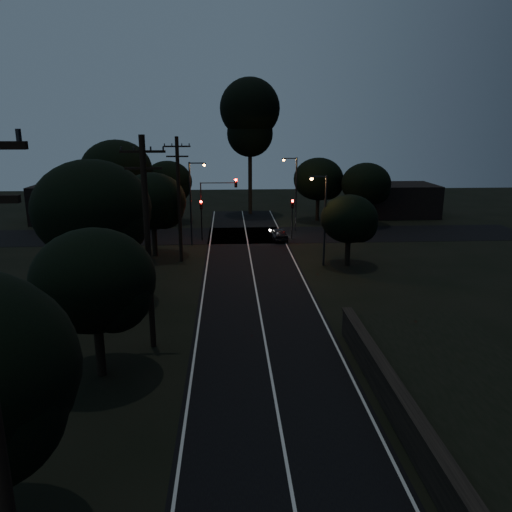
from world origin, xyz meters
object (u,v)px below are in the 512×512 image
streetlight_c (323,214)px  tall_pine (250,117)px  utility_pole_far (179,198)px  signal_right (292,212)px  streetlight_a (192,198)px  utility_pole_mid (148,242)px  signal_mast (218,198)px  streetlight_b (294,189)px  signal_left (201,213)px  car (279,234)px

streetlight_c → tall_pine: bearing=100.9°
utility_pole_far → signal_right: 13.53m
signal_right → streetlight_a: 10.26m
utility_pole_mid → signal_mast: (3.09, 24.99, -1.40)m
signal_right → streetlight_b: streetlight_b is taller
utility_pole_mid → streetlight_c: utility_pole_mid is taller
signal_mast → streetlight_b: size_ratio=0.78×
signal_mast → utility_pole_mid: bearing=-97.0°
utility_pole_far → tall_pine: (7.00, 23.00, 6.84)m
signal_left → streetlight_b: bearing=22.0°
streetlight_b → streetlight_c: streetlight_b is taller
utility_pole_far → streetlight_c: utility_pole_far is taller
utility_pole_far → signal_mast: utility_pole_far is taller
signal_mast → streetlight_a: streetlight_a is taller
streetlight_c → utility_pole_far: bearing=170.4°
tall_pine → signal_left: 18.62m
streetlight_b → streetlight_c: (0.52, -14.00, -0.29)m
utility_pole_far → tall_pine: 25.00m
signal_right → signal_mast: bearing=180.0°
streetlight_b → signal_mast: bearing=-154.0°
utility_pole_mid → car: size_ratio=2.99×
streetlight_c → car: streetlight_c is taller
signal_right → streetlight_b: (0.71, 4.01, 1.80)m
tall_pine → utility_pole_mid: bearing=-99.9°
streetlight_a → streetlight_b: bearing=29.5°
tall_pine → streetlight_a: (-6.31, -17.00, -7.69)m
streetlight_a → streetlight_c: size_ratio=1.07×
streetlight_a → streetlight_b: (10.61, 6.00, 0.00)m
signal_right → car: (-1.40, -0.40, -2.21)m
signal_mast → signal_right: bearing=-0.0°
utility_pole_mid → tall_pine: bearing=80.1°
streetlight_a → streetlight_b: same height
streetlight_b → car: bearing=-115.5°
utility_pole_mid → streetlight_b: bearing=68.7°
tall_pine → signal_mast: tall_pine is taller
signal_left → car: signal_left is taller
car → utility_pole_far: bearing=35.0°
streetlight_b → car: streetlight_b is taller
utility_pole_mid → streetlight_a: bearing=88.3°
utility_pole_mid → signal_mast: utility_pole_mid is taller
utility_pole_mid → signal_left: bearing=86.8°
streetlight_b → streetlight_c: bearing=-87.9°
signal_mast → streetlight_a: (-2.39, -1.99, 0.30)m
tall_pine → streetlight_b: (4.31, -11.00, -7.69)m
signal_left → signal_right: bearing=0.0°
utility_pole_mid → tall_pine: (7.00, 40.00, 6.59)m
tall_pine → streetlight_b: size_ratio=2.14×
tall_pine → streetlight_a: 19.70m
signal_left → signal_right: same height
streetlight_c → streetlight_b: bearing=92.1°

